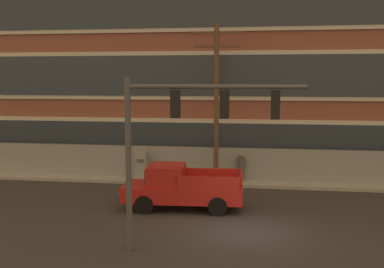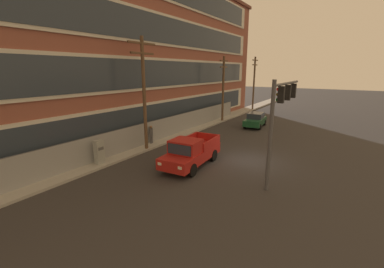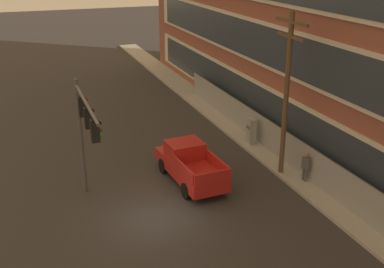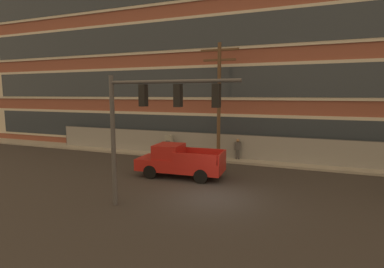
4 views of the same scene
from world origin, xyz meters
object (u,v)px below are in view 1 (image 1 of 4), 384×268
(pedestrian_near_cabinet, at_px, (241,166))
(utility_pole_near_corner, at_px, (216,96))
(traffic_signal_mast, at_px, (185,125))
(electrical_cabinet, at_px, (141,166))
(pickup_truck_red, at_px, (180,188))

(pedestrian_near_cabinet, bearing_deg, utility_pole_near_corner, -154.83)
(traffic_signal_mast, xyz_separation_m, electrical_cabinet, (-4.22, 10.41, -3.35))
(traffic_signal_mast, xyz_separation_m, utility_pole_near_corner, (-0.03, 10.08, 0.57))
(utility_pole_near_corner, height_order, pedestrian_near_cabinet, utility_pole_near_corner)
(electrical_cabinet, bearing_deg, pickup_truck_red, -58.65)
(traffic_signal_mast, bearing_deg, utility_pole_near_corner, 90.19)
(pedestrian_near_cabinet, bearing_deg, traffic_signal_mast, -96.80)
(electrical_cabinet, height_order, pedestrian_near_cabinet, electrical_cabinet)
(utility_pole_near_corner, relative_size, pedestrian_near_cabinet, 5.07)
(pickup_truck_red, distance_m, pedestrian_near_cabinet, 5.92)
(traffic_signal_mast, height_order, utility_pole_near_corner, utility_pole_near_corner)
(utility_pole_near_corner, distance_m, pedestrian_near_cabinet, 4.09)
(traffic_signal_mast, xyz_separation_m, pedestrian_near_cabinet, (1.28, 10.69, -3.25))
(traffic_signal_mast, relative_size, pedestrian_near_cabinet, 3.41)
(traffic_signal_mast, distance_m, electrical_cabinet, 11.73)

